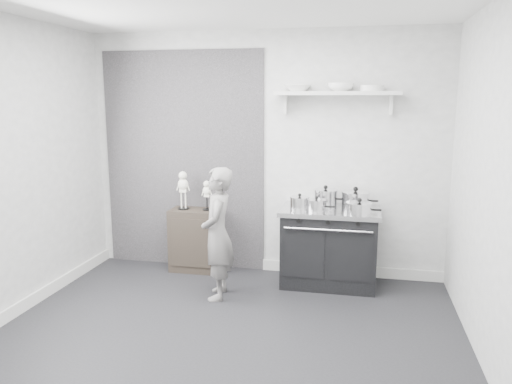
{
  "coord_description": "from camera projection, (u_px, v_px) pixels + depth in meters",
  "views": [
    {
      "loc": [
        1.06,
        -3.67,
        1.98
      ],
      "look_at": [
        0.09,
        0.95,
        1.08
      ],
      "focal_mm": 35.0,
      "sensor_mm": 36.0,
      "label": 1
    }
  ],
  "objects": [
    {
      "name": "bowl_small",
      "position": [
        341.0,
        87.0,
        5.16
      ],
      "size": [
        0.27,
        0.27,
        0.08
      ],
      "primitive_type": "imported",
      "color": "white",
      "rests_on": "wall_shelf"
    },
    {
      "name": "pot_front_center",
      "position": [
        317.0,
        205.0,
        5.09
      ],
      "size": [
        0.28,
        0.2,
        0.16
      ],
      "color": "silver",
      "rests_on": "stove"
    },
    {
      "name": "stove",
      "position": [
        329.0,
        246.0,
        5.3
      ],
      "size": [
        1.03,
        0.65,
        0.83
      ],
      "color": "black",
      "rests_on": "ground"
    },
    {
      "name": "bowl_large",
      "position": [
        298.0,
        88.0,
        5.25
      ],
      "size": [
        0.28,
        0.28,
        0.07
      ],
      "primitive_type": "imported",
      "color": "white",
      "rests_on": "wall_shelf"
    },
    {
      "name": "pot_front_right",
      "position": [
        359.0,
        208.0,
        4.96
      ],
      "size": [
        0.34,
        0.26,
        0.17
      ],
      "color": "silver",
      "rests_on": "stove"
    },
    {
      "name": "wall_shelf",
      "position": [
        337.0,
        94.0,
        5.19
      ],
      "size": [
        1.3,
        0.26,
        0.24
      ],
      "color": "silver",
      "rests_on": "room_shell"
    },
    {
      "name": "pot_back_left",
      "position": [
        325.0,
        198.0,
        5.33
      ],
      "size": [
        0.35,
        0.26,
        0.23
      ],
      "color": "silver",
      "rests_on": "stove"
    },
    {
      "name": "side_cabinet",
      "position": [
        195.0,
        240.0,
        5.75
      ],
      "size": [
        0.55,
        0.32,
        0.72
      ],
      "primitive_type": "cube",
      "color": "black",
      "rests_on": "ground"
    },
    {
      "name": "plate_stack",
      "position": [
        372.0,
        88.0,
        5.1
      ],
      "size": [
        0.24,
        0.24,
        0.06
      ],
      "primitive_type": "cylinder",
      "color": "silver",
      "rests_on": "wall_shelf"
    },
    {
      "name": "skeleton_full",
      "position": [
        183.0,
        187.0,
        5.66
      ],
      "size": [
        0.14,
        0.09,
        0.5
      ],
      "primitive_type": null,
      "color": "white",
      "rests_on": "side_cabinet"
    },
    {
      "name": "skeleton_torso",
      "position": [
        207.0,
        193.0,
        5.61
      ],
      "size": [
        0.11,
        0.07,
        0.39
      ],
      "primitive_type": null,
      "color": "white",
      "rests_on": "side_cabinet"
    },
    {
      "name": "room_shell",
      "position": [
        214.0,
        141.0,
        3.97
      ],
      "size": [
        4.02,
        3.62,
        2.71
      ],
      "color": "#A6A7A4",
      "rests_on": "ground"
    },
    {
      "name": "pot_front_left",
      "position": [
        300.0,
        203.0,
        5.17
      ],
      "size": [
        0.29,
        0.2,
        0.17
      ],
      "color": "silver",
      "rests_on": "stove"
    },
    {
      "name": "child",
      "position": [
        218.0,
        234.0,
        4.91
      ],
      "size": [
        0.39,
        0.53,
        1.31
      ],
      "primitive_type": "imported",
      "rotation": [
        0.0,
        0.0,
        -1.4
      ],
      "color": "slate",
      "rests_on": "ground"
    },
    {
      "name": "ground",
      "position": [
        222.0,
        341.0,
        4.11
      ],
      "size": [
        4.0,
        4.0,
        0.0
      ],
      "primitive_type": "plane",
      "color": "black",
      "rests_on": "ground"
    },
    {
      "name": "pot_back_right",
      "position": [
        355.0,
        199.0,
        5.27
      ],
      "size": [
        0.39,
        0.3,
        0.22
      ],
      "color": "silver",
      "rests_on": "stove"
    }
  ]
}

